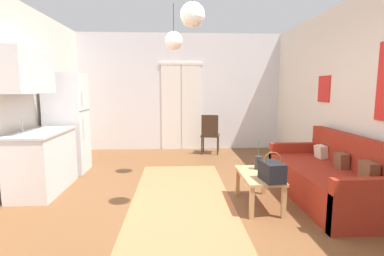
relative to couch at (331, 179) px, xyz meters
The scene contains 12 objects.
ground_plane 2.05m from the couch, behind, with size 5.51×8.14×0.10m, color brown.
wall_back 4.20m from the couch, 119.63° to the left, with size 5.11×0.13×2.83m.
area_rug 2.05m from the couch, behind, with size 1.34×3.59×0.01m, color #B26B42.
couch is the anchor object (origin of this frame).
coffee_table 1.05m from the couch, behind, with size 0.46×0.86×0.42m.
bamboo_vase 1.02m from the couch, behind, with size 0.11×0.11×0.40m.
handbag 1.09m from the couch, 156.06° to the right, with size 0.26×0.36×0.35m.
refrigerator 4.40m from the couch, 158.64° to the left, with size 0.66×0.60×1.78m.
kitchen_counter 4.16m from the couch, behind, with size 0.60×1.21×2.06m.
accent_chair 3.15m from the couch, 114.89° to the left, with size 0.49×0.47×0.92m.
pendant_lamp_near 2.82m from the couch, 167.79° to the right, with size 0.27×0.27×0.65m.
pendant_lamp_far 3.09m from the couch, 153.86° to the left, with size 0.29×0.29×0.71m.
Camera 1 is at (-0.09, -3.42, 1.52)m, focal length 27.22 mm.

